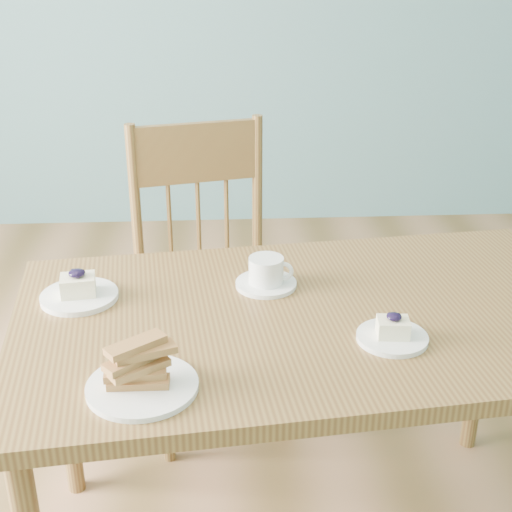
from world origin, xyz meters
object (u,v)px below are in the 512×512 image
dining_chair (209,278)px  biscotti_plate (141,375)px  coffee_cup (267,274)px  dining_table (312,339)px  cheesecake_plate_far (79,292)px  cheesecake_plate_near (393,333)px

dining_chair → biscotti_plate: 0.95m
coffee_cup → biscotti_plate: size_ratio=0.70×
dining_chair → biscotti_plate: bearing=-110.2°
dining_table → cheesecake_plate_far: 0.55m
dining_chair → cheesecake_plate_near: size_ratio=6.47×
dining_table → coffee_cup: 0.19m
coffee_cup → biscotti_plate: biscotti_plate is taller
dining_table → biscotti_plate: 0.46m
cheesecake_plate_near → cheesecake_plate_far: 0.71m
dining_chair → cheesecake_plate_near: bearing=-75.8°
cheesecake_plate_near → coffee_cup: coffee_cup is taller
dining_chair → coffee_cup: dining_chair is taller
dining_table → biscotti_plate: bearing=-148.3°
dining_chair → cheesecake_plate_near: (0.39, -0.76, 0.24)m
coffee_cup → biscotti_plate: (-0.26, -0.41, 0.00)m
cheesecake_plate_near → dining_chair: bearing=117.1°
cheesecake_plate_near → biscotti_plate: 0.52m
biscotti_plate → dining_chair: bearing=82.8°
cheesecake_plate_far → cheesecake_plate_near: bearing=-17.9°
dining_table → biscotti_plate: size_ratio=6.72×
coffee_cup → biscotti_plate: 0.48m
dining_table → coffee_cup: bearing=119.6°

